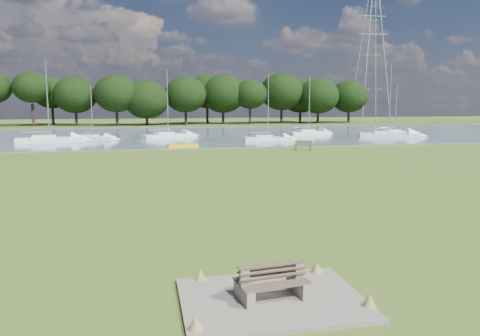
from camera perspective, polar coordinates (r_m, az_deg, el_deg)
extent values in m
plane|color=#596B24|center=(24.58, -4.84, -2.77)|extent=(220.00, 220.00, 0.00)
cube|color=gray|center=(66.20, -9.14, 3.96)|extent=(220.00, 40.00, 0.10)
cube|color=#4C6626|center=(96.13, -9.93, 5.19)|extent=(220.00, 20.00, 0.40)
cube|color=gray|center=(11.32, 3.87, -15.67)|extent=(4.20, 3.20, 0.10)
cube|color=gray|center=(11.00, 0.51, -14.98)|extent=(0.32, 0.97, 0.40)
cube|color=gray|center=(10.86, 0.51, -13.23)|extent=(0.22, 0.19, 0.50)
cube|color=gray|center=(11.48, 7.09, -14.02)|extent=(0.32, 0.97, 0.40)
cube|color=gray|center=(11.35, 7.13, -12.33)|extent=(0.22, 0.19, 0.50)
cube|color=brown|center=(10.89, 4.52, -14.06)|extent=(1.66, 0.56, 0.04)
cube|color=brown|center=(10.99, 4.05, -12.34)|extent=(1.63, 0.32, 0.40)
cube|color=brown|center=(11.40, 3.30, -13.01)|extent=(1.66, 0.56, 0.04)
cube|color=brown|center=(11.11, 3.76, -12.10)|extent=(1.63, 0.32, 0.40)
cube|color=brown|center=(45.04, 6.86, 2.44)|extent=(0.18, 0.48, 0.49)
cube|color=brown|center=(45.23, 8.59, 2.43)|extent=(0.18, 0.48, 0.49)
cube|color=brown|center=(45.11, 7.73, 2.74)|extent=(1.64, 0.77, 0.05)
cube|color=brown|center=(44.88, 7.77, 3.04)|extent=(1.56, 0.36, 0.47)
cube|color=yellow|center=(48.34, -6.96, 2.78)|extent=(3.22, 1.24, 0.31)
cylinder|color=#989A9E|center=(103.00, 15.21, 13.30)|extent=(0.22, 0.22, 28.63)
cylinder|color=#989A9E|center=(105.00, 17.39, 13.11)|extent=(0.22, 0.22, 28.63)
cylinder|color=#989A9E|center=(106.90, 14.14, 13.13)|extent=(0.22, 0.22, 28.63)
cylinder|color=#989A9E|center=(108.83, 16.26, 12.96)|extent=(0.22, 0.22, 28.63)
cube|color=#989A9E|center=(106.40, 15.84, 15.43)|extent=(6.52, 0.14, 0.14)
cube|color=#989A9E|center=(106.96, 15.92, 17.40)|extent=(5.41, 0.14, 0.14)
cylinder|color=black|center=(94.21, -24.08, 5.79)|extent=(0.48, 0.48, 3.67)
ellipsoid|color=black|center=(94.19, -24.24, 8.51)|extent=(6.72, 6.72, 5.72)
cylinder|color=black|center=(92.96, -19.85, 6.08)|extent=(0.48, 0.48, 3.94)
ellipsoid|color=black|center=(92.96, -19.99, 9.04)|extent=(7.68, 7.68, 6.53)
cylinder|color=black|center=(92.23, -15.51, 5.99)|extent=(0.48, 0.48, 3.11)
ellipsoid|color=black|center=(92.20, -15.60, 8.35)|extent=(8.64, 8.64, 7.35)
cylinder|color=black|center=(92.02, -11.13, 6.21)|extent=(0.48, 0.48, 3.39)
ellipsoid|color=black|center=(92.00, -11.20, 8.79)|extent=(6.72, 6.72, 5.72)
cylinder|color=black|center=(92.35, -6.76, 6.40)|extent=(0.48, 0.48, 3.67)
ellipsoid|color=black|center=(92.33, -6.81, 9.18)|extent=(7.68, 7.68, 6.53)
cylinder|color=black|center=(93.20, -2.45, 6.55)|extent=(0.48, 0.48, 3.94)
ellipsoid|color=black|center=(93.19, -2.46, 9.51)|extent=(8.64, 8.64, 7.35)
cylinder|color=black|center=(94.57, 1.77, 6.32)|extent=(0.48, 0.48, 3.11)
ellipsoid|color=black|center=(94.53, 1.78, 8.63)|extent=(6.72, 6.72, 5.72)
cylinder|color=black|center=(96.42, 5.85, 6.40)|extent=(0.48, 0.48, 3.39)
ellipsoid|color=black|center=(96.39, 5.89, 8.86)|extent=(7.68, 7.68, 6.53)
cylinder|color=black|center=(98.73, 9.76, 6.44)|extent=(0.48, 0.48, 3.67)
ellipsoid|color=black|center=(98.72, 9.82, 9.04)|extent=(8.64, 8.64, 7.35)
cylinder|color=black|center=(101.48, 13.47, 6.46)|extent=(0.48, 0.48, 3.94)
ellipsoid|color=black|center=(101.48, 13.56, 9.18)|extent=(6.72, 6.72, 5.72)
cube|color=white|center=(60.43, -8.74, 3.97)|extent=(6.96, 4.37, 0.70)
cube|color=white|center=(60.17, -9.22, 4.35)|extent=(2.76, 2.29, 0.45)
cylinder|color=#A5A8AD|center=(60.29, -8.83, 7.99)|extent=(0.12, 0.12, 8.17)
cube|color=white|center=(55.71, 3.43, 3.67)|extent=(5.72, 1.92, 0.61)
cube|color=white|center=(55.60, 2.98, 4.04)|extent=(2.05, 1.36, 0.39)
cylinder|color=#A5A8AD|center=(55.55, 3.46, 7.56)|extent=(0.10, 0.10, 7.30)
cube|color=white|center=(64.60, 17.65, 3.94)|extent=(7.72, 4.52, 0.69)
cube|color=white|center=(64.49, 17.14, 4.33)|extent=(3.01, 2.44, 0.44)
cylinder|color=#A5A8AD|center=(64.47, 17.82, 8.02)|extent=(0.12, 0.12, 8.90)
cube|color=white|center=(65.51, 8.38, 4.30)|extent=(6.68, 3.60, 0.74)
cube|color=white|center=(65.18, 8.03, 4.69)|extent=(2.57, 2.01, 0.47)
cylinder|color=#A5A8AD|center=(65.38, 8.45, 7.71)|extent=(0.13, 0.13, 7.46)
cube|color=white|center=(69.54, 18.36, 4.15)|extent=(6.32, 2.44, 0.63)
cube|color=white|center=(69.23, 18.05, 4.46)|extent=(2.30, 1.60, 0.40)
cylinder|color=#A5A8AD|center=(69.42, 18.49, 6.96)|extent=(0.11, 0.11, 6.55)
cube|color=white|center=(59.30, -17.51, 3.57)|extent=(5.60, 3.63, 0.61)
cube|color=white|center=(59.49, -17.89, 3.92)|extent=(2.23, 1.88, 0.39)
cylinder|color=#A5A8AD|center=(59.15, -17.64, 6.61)|extent=(0.10, 0.10, 6.03)
cube|color=white|center=(57.54, -22.19, 3.30)|extent=(7.34, 2.90, 0.77)
cube|color=white|center=(57.54, -22.79, 3.74)|extent=(2.68, 1.88, 0.49)
cylinder|color=#A5A8AD|center=(57.39, -22.44, 7.86)|extent=(0.13, 0.13, 8.83)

